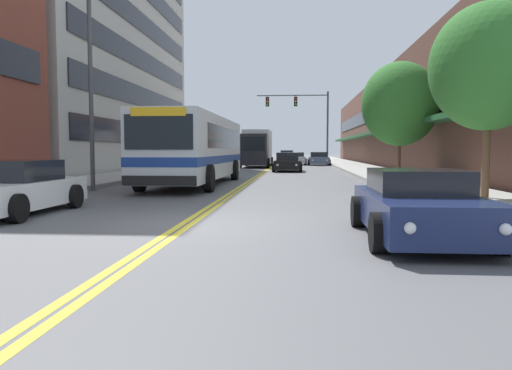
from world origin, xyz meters
name	(u,v)px	position (x,y,z in m)	size (l,w,h in m)	color
ground_plane	(273,166)	(0.00, 37.00, 0.00)	(240.00, 240.00, 0.00)	#565659
sidewalk_left	(198,165)	(-7.22, 37.00, 0.09)	(3.43, 106.00, 0.17)	#9E9B96
sidewalk_right	(350,165)	(7.22, 37.00, 0.09)	(3.43, 106.00, 0.17)	#9E9B96
centre_line	(273,166)	(0.00, 37.00, 0.00)	(0.34, 106.00, 0.01)	yellow
office_tower_left	(64,7)	(-15.16, 26.70, 12.18)	(12.08, 26.99, 24.37)	#BCB7AD
storefront_row_right	(417,123)	(13.16, 37.00, 3.95)	(9.10, 68.00, 7.91)	brown
city_bus	(197,147)	(-2.16, 11.74, 1.65)	(2.84, 12.05, 2.91)	silver
car_white_parked_left_near	(14,189)	(-4.42, 1.21, 0.59)	(2.00, 4.47, 1.27)	white
car_beige_parked_left_mid	(196,163)	(-4.38, 22.47, 0.65)	(2.01, 4.31, 1.39)	#BCAD89
car_navy_parked_right_foreground	(419,206)	(4.33, -1.31, 0.56)	(1.99, 4.21, 1.18)	#19234C
car_slate_blue_parked_right_mid	(319,159)	(4.39, 40.02, 0.60)	(2.16, 4.78, 1.29)	#475675
car_charcoal_moving_lead	(287,156)	(0.89, 56.65, 0.66)	(2.17, 4.27, 1.43)	#232328
car_black_moving_second	(288,163)	(1.58, 25.25, 0.61)	(2.03, 4.76, 1.32)	black
car_silver_moving_third	(296,159)	(2.10, 40.63, 0.60)	(2.20, 4.74, 1.26)	#B7B7BC
box_truck	(257,148)	(-1.32, 34.01, 1.68)	(2.63, 7.78, 3.25)	#232328
traffic_signal_mast	(304,113)	(2.90, 39.38, 5.14)	(7.03, 0.38, 7.18)	#47474C
street_lamp_left_near	(98,70)	(-5.00, 7.89, 4.43)	(2.12, 0.28, 7.42)	#47474C
street_tree_right_near	(489,67)	(7.54, 4.50, 3.82)	(3.22, 3.22, 5.43)	brown
street_tree_right_mid	(400,104)	(7.28, 15.21, 3.77)	(3.75, 3.75, 5.66)	brown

